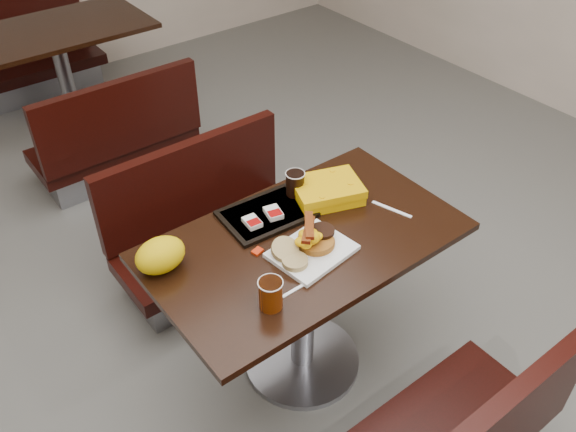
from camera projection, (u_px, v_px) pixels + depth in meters
floor at (302, 362)px, 2.77m from camera, size 6.00×7.00×0.01m
table_near at (303, 306)px, 2.53m from camera, size 1.20×0.70×0.75m
bench_near_s at (428, 427)px, 2.11m from camera, size 1.00×0.46×0.72m
bench_near_n at (214, 224)px, 2.97m from camera, size 1.00×0.46×0.72m
table_far at (66, 81)px, 4.13m from camera, size 1.20×0.70×0.75m
bench_far_s at (110, 125)px, 3.71m from camera, size 1.00×0.46×0.72m
bench_far_n at (31, 50)px, 4.57m from camera, size 1.00×0.46×0.72m
platter at (312, 251)px, 2.23m from camera, size 0.32×0.26×0.02m
pancake_stack at (316, 241)px, 2.23m from camera, size 0.16×0.16×0.03m
sausage_patty at (322, 231)px, 2.25m from camera, size 0.10×0.10×0.01m
scrambled_eggs at (312, 238)px, 2.18m from camera, size 0.12×0.11×0.05m
bacon_strips at (308, 229)px, 2.17m from camera, size 0.18×0.18×0.01m
muffin_bottom at (295, 261)px, 2.16m from camera, size 0.09×0.09×0.02m
muffin_top at (285, 249)px, 2.19m from camera, size 0.11×0.11×0.06m
coffee_cup_near at (271, 294)px, 1.99m from camera, size 0.10×0.10×0.11m
fork at (292, 291)px, 2.08m from camera, size 0.13×0.03×0.00m
knife at (392, 209)px, 2.43m from camera, size 0.07×0.17×0.00m
condiment_syrup at (257, 251)px, 2.23m from camera, size 0.05×0.04×0.01m
condiment_ketchup at (287, 222)px, 2.36m from camera, size 0.05×0.04×0.01m
tray at (267, 214)px, 2.40m from camera, size 0.37×0.27×0.02m
hashbrown_sleeve_left at (252, 222)px, 2.33m from camera, size 0.06×0.08×0.02m
hashbrown_sleeve_right at (273, 213)px, 2.37m from camera, size 0.07×0.09×0.02m
coffee_cup_far at (295, 184)px, 2.45m from camera, size 0.09×0.09×0.10m
clamshell at (327, 191)px, 2.47m from camera, size 0.32×0.28×0.07m
paper_bag at (160, 255)px, 2.13m from camera, size 0.21×0.17×0.13m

